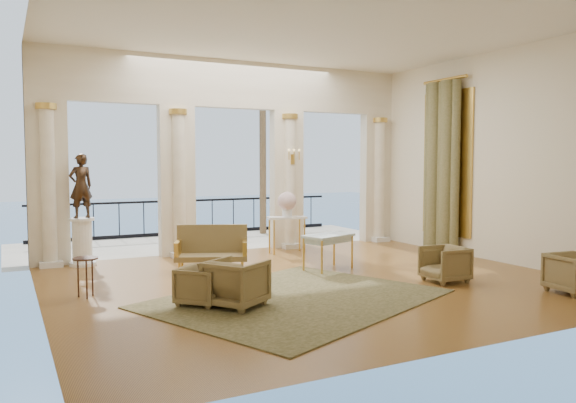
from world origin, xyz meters
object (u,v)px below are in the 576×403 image
game_table (328,238)px  statue (81,186)px  armchair_a (202,284)px  side_table (85,263)px  settee (212,249)px  armchair_b (574,271)px  armchair_d (236,281)px  console_table (287,223)px  pedestal (82,243)px  armchair_c (445,262)px

game_table → statue: 5.16m
armchair_a → side_table: armchair_a is taller
settee → armchair_b: bearing=-20.3°
game_table → side_table: (-4.58, -0.21, -0.09)m
armchair_b → armchair_d: bearing=168.6°
armchair_d → console_table: 5.04m
armchair_b → statue: (-6.80, 6.23, 1.29)m
armchair_a → pedestal: (-1.17, 4.20, 0.15)m
armchair_d → pedestal: pedestal is taller
settee → game_table: bearing=1.3°
armchair_a → game_table: 3.46m
armchair_b → statue: 9.31m
settee → pedestal: size_ratio=1.51×
game_table → pedestal: 5.06m
armchair_c → pedestal: (-5.55, 4.60, 0.12)m
game_table → pedestal: (-4.28, 2.70, -0.16)m
armchair_c → statue: size_ratio=0.53×
pedestal → statue: size_ratio=0.75×
game_table → side_table: bearing=163.7°
armchair_d → settee: (0.57, 2.69, 0.06)m
armchair_c → game_table: game_table is taller
armchair_c → armchair_b: bearing=40.5°
armchair_a → console_table: 5.04m
game_table → console_table: size_ratio=1.21×
game_table → armchair_d: bearing=-164.4°
armchair_a → armchair_c: 4.40m
armchair_d → game_table: armchair_d is taller
armchair_b → armchair_c: size_ratio=1.02×
settee → console_table: settee is taller
armchair_b → settee: bearing=143.2°
game_table → armchair_c: bearing=-75.0°
console_table → armchair_c: bearing=-63.0°
armchair_a → armchair_c: size_ratio=0.92×
armchair_c → side_table: bearing=-103.1°
armchair_d → side_table: size_ratio=1.24×
settee → game_table: size_ratio=1.29×
armchair_b → console_table: bearing=118.1°
statue → side_table: size_ratio=2.08×
statue → side_table: 3.12m
pedestal → console_table: bearing=-5.7°
pedestal → statue: (-0.00, 0.00, 1.17)m
armchair_a → statue: (-1.17, 4.20, 1.32)m
armchair_a → armchair_c: (4.38, -0.40, 0.03)m
armchair_c → armchair_d: (-3.96, 0.05, 0.04)m
game_table → side_table: size_ratio=1.82×
armchair_c → pedestal: size_ratio=0.71×
armchair_a → console_table: size_ratio=0.68×
armchair_a → settee: settee is taller
statue → armchair_d: bearing=93.9°
armchair_c → side_table: (-5.86, 1.69, 0.19)m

